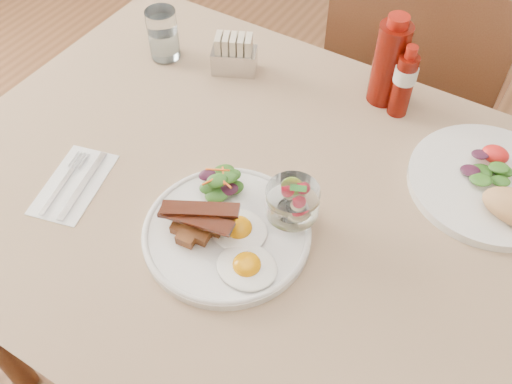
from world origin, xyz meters
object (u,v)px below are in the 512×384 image
at_px(main_plate, 227,233).
at_px(ketchup_bottle, 389,62).
at_px(chair_far, 411,97).
at_px(fruit_cup, 293,201).
at_px(hot_sauce_bottle, 404,82).
at_px(second_plate, 498,188).
at_px(water_glass, 163,37).
at_px(table, 293,241).
at_px(sugar_caddy, 234,56).

bearing_deg(main_plate, ketchup_bottle, 80.05).
xyz_separation_m(chair_far, fruit_cup, (0.01, -0.69, 0.29)).
bearing_deg(hot_sauce_bottle, second_plate, -26.25).
relative_size(ketchup_bottle, hot_sauce_bottle, 1.23).
bearing_deg(main_plate, second_plate, 42.12).
relative_size(second_plate, water_glass, 2.56).
relative_size(chair_far, hot_sauce_bottle, 5.95).
relative_size(table, fruit_cup, 14.97).
distance_m(table, main_plate, 0.16).
bearing_deg(fruit_cup, ketchup_bottle, 89.94).
bearing_deg(water_glass, main_plate, -41.40).
distance_m(chair_far, hot_sauce_bottle, 0.45).
bearing_deg(chair_far, hot_sauce_bottle, -81.30).
height_order(table, second_plate, second_plate).
bearing_deg(table, hot_sauce_bottle, 81.21).
bearing_deg(water_glass, chair_far, 43.24).
bearing_deg(water_glass, fruit_cup, -29.67).
height_order(main_plate, fruit_cup, fruit_cup).
bearing_deg(fruit_cup, second_plate, 41.84).
distance_m(chair_far, fruit_cup, 0.75).
xyz_separation_m(chair_far, main_plate, (-0.07, -0.77, 0.24)).
relative_size(hot_sauce_bottle, water_glass, 1.39).
xyz_separation_m(fruit_cup, hot_sauce_bottle, (0.04, 0.36, 0.01)).
relative_size(table, chair_far, 1.43).
bearing_deg(second_plate, water_glass, 178.54).
distance_m(table, ketchup_bottle, 0.40).
xyz_separation_m(second_plate, water_glass, (-0.74, 0.02, 0.03)).
bearing_deg(water_glass, table, -27.14).
xyz_separation_m(second_plate, hot_sauce_bottle, (-0.23, 0.11, 0.06)).
xyz_separation_m(chair_far, ketchup_bottle, (0.01, -0.31, 0.32)).
relative_size(fruit_cup, sugar_caddy, 0.83).
bearing_deg(ketchup_bottle, hot_sauce_bottle, -28.40).
height_order(chair_far, main_plate, chair_far).
xyz_separation_m(table, hot_sauce_bottle, (0.05, 0.33, 0.16)).
height_order(chair_far, second_plate, chair_far).
xyz_separation_m(chair_far, water_glass, (-0.46, -0.43, 0.28)).
distance_m(second_plate, ketchup_bottle, 0.32).
relative_size(main_plate, water_glass, 2.50).
height_order(table, fruit_cup, fruit_cup).
bearing_deg(water_glass, sugar_caddy, 13.04).
relative_size(second_plate, ketchup_bottle, 1.49).
bearing_deg(ketchup_bottle, main_plate, -99.95).
height_order(fruit_cup, second_plate, fruit_cup).
height_order(main_plate, hot_sauce_bottle, hot_sauce_bottle).
distance_m(main_plate, water_glass, 0.52).
distance_m(fruit_cup, hot_sauce_bottle, 0.36).
bearing_deg(ketchup_bottle, water_glass, -165.72).
height_order(second_plate, hot_sauce_bottle, hot_sauce_bottle).
bearing_deg(second_plate, hot_sauce_bottle, 153.75).
relative_size(table, water_glass, 11.86).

